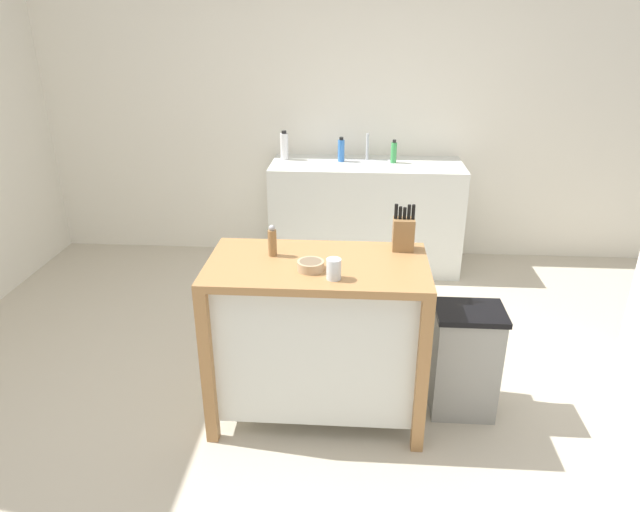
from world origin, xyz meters
The scene contains 13 objects.
ground_plane centered at (0.00, 0.00, 0.00)m, with size 6.41×6.41×0.00m, color #BCB29E.
wall_back centered at (0.00, 2.40, 1.30)m, with size 5.41×0.10×2.60m, color silver.
kitchen_island centered at (-0.10, 0.03, 0.50)m, with size 1.11×0.60×0.90m.
knife_block centered at (0.34, 0.23, 0.99)m, with size 0.11×0.09×0.25m.
bowl_ceramic_small centered at (-0.13, -0.06, 0.93)m, with size 0.13×0.13×0.05m.
drinking_cup centered at (-0.01, -0.15, 0.95)m, with size 0.07×0.07×0.10m.
pepper_grinder centered at (-0.33, 0.10, 0.98)m, with size 0.04×0.04×0.17m.
trash_bin centered at (0.70, 0.09, 0.32)m, with size 0.36×0.28×0.63m.
sink_counter centered at (0.17, 2.05, 0.46)m, with size 1.58×0.60×0.91m.
sink_faucet centered at (0.17, 2.19, 1.02)m, with size 0.02×0.02×0.22m.
bottle_hand_soap centered at (0.38, 2.09, 1.00)m, with size 0.05×0.05×0.19m.
bottle_dish_soap centered at (-0.53, 2.15, 1.02)m, with size 0.07×0.07×0.24m.
bottle_spray_cleaner centered at (-0.05, 2.11, 1.00)m, with size 0.05×0.05×0.20m.
Camera 1 is at (0.09, -2.53, 2.04)m, focal length 31.67 mm.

